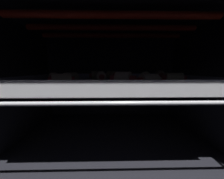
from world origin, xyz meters
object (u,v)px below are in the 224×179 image
Objects in this scene: oven_rack_mid at (112,86)px; pig_in_blanket_mid_4 at (174,78)px; pig_in_blanket_mid_0 at (123,79)px; pig_in_blanket_mid_7 at (112,75)px; heating_element at (112,27)px; pig_in_blanket_mid_9 at (149,80)px; pig_in_blanket_mid_8 at (62,80)px; pig_in_blanket_mid_1 at (70,78)px; pig_in_blanket_mid_6 at (146,76)px; pig_in_blanket_mid_10 at (160,75)px; pig_in_blanket_mid_2 at (98,76)px; pig_in_blanket_mid_3 at (100,76)px; baking_tray_mid at (112,83)px; pig_in_blanket_mid_5 at (54,76)px.

pig_in_blanket_mid_4 is (15.64, -2.51, 2.44)cm from oven_rack_mid.
pig_in_blanket_mid_0 reaches higher than pig_in_blanket_mid_7.
heating_element reaches higher than pig_in_blanket_mid_9.
pig_in_blanket_mid_7 reaches higher than pig_in_blanket_mid_8.
pig_in_blanket_mid_1 is at bearing -167.37° from oven_rack_mid.
pig_in_blanket_mid_10 is (8.04, 9.60, 0.10)cm from pig_in_blanket_mid_6.
heating_element is at bearing -52.65° from pig_in_blanket_mid_2.
heating_element is 7.69× the size of pig_in_blanket_mid_3.
heating_element is at bearing -146.28° from pig_in_blanket_mid_10.
pig_in_blanket_mid_0 is 19.73cm from pig_in_blanket_mid_7.
pig_in_blanket_mid_2 and pig_in_blanket_mid_6 have the same top height.
pig_in_blanket_mid_7 is at bearing 90.04° from oven_rack_mid.
heating_element is 7.47× the size of pig_in_blanket_mid_4.
pig_in_blanket_mid_1 is at bearing -167.37° from baking_tray_mid.
pig_in_blanket_mid_2 is at bearing 127.35° from heating_element.
pig_in_blanket_mid_3 reaches higher than pig_in_blanket_mid_1.
pig_in_blanket_mid_1 and pig_in_blanket_mid_8 have the same top height.
pig_in_blanket_mid_3 is at bearing -111.53° from pig_in_blanket_mid_7.
pig_in_blanket_mid_1 is 10.29cm from pig_in_blanket_mid_2.
pig_in_blanket_mid_7 is at bearing 43.35° from pig_in_blanket_mid_2.
pig_in_blanket_mid_7 is at bearing 13.03° from pig_in_blanket_mid_5.
pig_in_blanket_mid_5 is (-20.43, 15.36, -0.24)cm from pig_in_blanket_mid_0.
pig_in_blanket_mid_3 is (-5.45, 10.84, -0.08)cm from pig_in_blanket_mid_0.
pig_in_blanket_mid_3 is at bearing 28.78° from pig_in_blanket_mid_1.
pig_in_blanket_mid_0 is at bearing -29.00° from pig_in_blanket_mid_1.
pig_in_blanket_mid_3 is (7.09, 3.89, 0.07)cm from pig_in_blanket_mid_1.
pig_in_blanket_mid_0 is 15.27cm from pig_in_blanket_mid_4.
pig_in_blanket_mid_3 is (-3.47, 1.53, -12.56)cm from heating_element.
pig_in_blanket_mid_6 is (13.23, 0.75, 0.01)cm from pig_in_blanket_mid_3.
pig_in_blanket_mid_6 is 1.38× the size of pig_in_blanket_mid_7.
pig_in_blanket_mid_7 is 0.85× the size of pig_in_blanket_mid_8.
heating_element is 8.47× the size of pig_in_blanket_mid_0.
pig_in_blanket_mid_6 reaches higher than baking_tray_mid.
pig_in_blanket_mid_8 is at bearing -61.48° from pig_in_blanket_mid_5.
oven_rack_mid is 8.89× the size of pig_in_blanket_mid_4.
pig_in_blanket_mid_6 is (9.76, 2.28, -12.56)cm from heating_element.
oven_rack_mid is at bearing -146.28° from pig_in_blanket_mid_10.
pig_in_blanket_mid_10 reaches higher than pig_in_blanket_mid_1.
pig_in_blanket_mid_9 is at bearing -52.69° from heating_element.
baking_tray_mid is at bearing 12.63° from pig_in_blanket_mid_1.
pig_in_blanket_mid_0 reaches higher than pig_in_blanket_mid_3.
oven_rack_mid is at bearing 127.31° from pig_in_blanket_mid_9.
pig_in_blanket_mid_6 is (20.32, 4.65, 0.08)cm from pig_in_blanket_mid_1.
pig_in_blanket_mid_3 is 0.96× the size of pig_in_blanket_mid_6.
baking_tray_mid is 10.15cm from pig_in_blanket_mid_6.
pig_in_blanket_mid_9 is (5.09, 0.04, -0.23)cm from pig_in_blanket_mid_0.
pig_in_blanket_mid_0 is 0.94× the size of pig_in_blanket_mid_2.
pig_in_blanket_mid_9 is at bearing -52.67° from pig_in_blanket_mid_2.
pig_in_blanket_mid_3 is at bearing 57.47° from pig_in_blanket_mid_8.
heating_element is 16.64cm from pig_in_blanket_mid_1.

